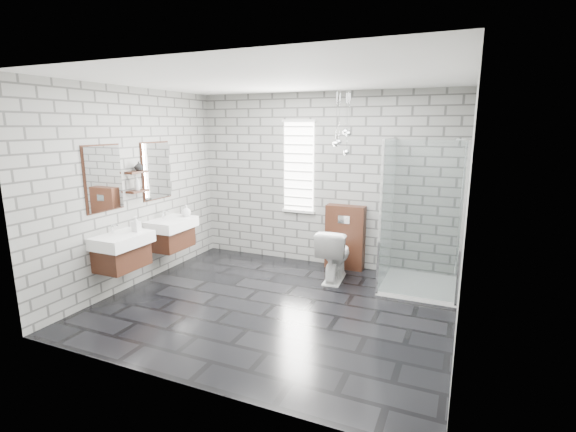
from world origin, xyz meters
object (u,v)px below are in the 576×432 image
Objects in this scene: vanity_left at (120,241)px; shower_enclosure at (413,254)px; vanity_right at (170,225)px; toilet at (334,254)px; cistern_panel at (345,237)px.

shower_enclosure is (3.41, 1.74, -0.25)m from vanity_left.
shower_enclosure reaches higher than vanity_left.
vanity_left is 1.00× the size of vanity_right.
vanity_right is 2.06× the size of toilet.
vanity_left is 3.83m from shower_enclosure.
shower_enclosure reaches higher than cistern_panel.
vanity_left is at bearing 31.90° from toilet.
vanity_left is 2.90m from toilet.
vanity_left is at bearing -152.99° from shower_enclosure.
toilet is at bearing 36.21° from vanity_left.
vanity_left is 1.57× the size of cistern_panel.
toilet is (0.00, -0.55, -0.12)m from cistern_panel.
shower_enclosure is (3.41, 0.77, -0.25)m from vanity_right.
shower_enclosure is at bearing 177.61° from toilet.
cistern_panel reaches higher than toilet.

